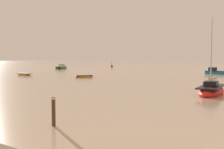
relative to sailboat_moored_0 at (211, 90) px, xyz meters
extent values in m
ellipsoid|color=red|center=(0.00, 0.01, -0.09)|extent=(2.48, 6.53, 1.10)
cube|color=black|center=(0.00, 0.01, 0.35)|extent=(2.21, 5.56, 0.11)
cube|color=black|center=(0.02, -0.31, 0.66)|extent=(1.21, 1.62, 0.40)
cylinder|color=#B7BABF|center=(0.04, -0.57, 3.49)|extent=(0.11, 0.11, 6.06)
cylinder|color=beige|center=(-0.06, 0.80, 1.07)|extent=(0.50, 3.52, 0.22)
ellipsoid|color=orange|center=(-23.67, 9.94, -0.20)|extent=(2.71, 3.24, 0.50)
cube|color=#33383F|center=(-23.67, 9.94, 0.02)|extent=(2.55, 3.02, 0.07)
cube|color=#33383F|center=(-23.67, 9.94, -0.06)|extent=(0.92, 0.72, 0.05)
ellipsoid|color=gold|center=(-36.70, 7.38, -0.18)|extent=(3.81, 1.40, 0.60)
cube|color=#33383F|center=(-36.70, 7.38, 0.08)|extent=(3.51, 1.37, 0.08)
cube|color=#33383F|center=(-36.70, 7.38, -0.01)|extent=(0.27, 1.17, 0.06)
cube|color=#197084|center=(-6.47, 32.48, -0.08)|extent=(5.09, 3.45, 0.93)
cone|color=#197084|center=(-8.78, 33.33, -0.08)|extent=(2.02, 2.25, 1.86)
cube|color=black|center=(-6.52, 32.50, 0.27)|extent=(5.20, 3.53, 0.10)
cube|color=black|center=(-7.53, 32.87, 0.74)|extent=(1.57, 1.76, 0.72)
cube|color=#384751|center=(-8.06, 33.06, 0.79)|extent=(0.72, 1.41, 0.57)
cube|color=#23602D|center=(-54.76, 35.17, -0.04)|extent=(4.91, 5.95, 1.10)
cone|color=#23602D|center=(-56.31, 37.64, -0.04)|extent=(2.79, 2.64, 2.20)
cube|color=silver|center=(-54.80, 35.22, 0.37)|extent=(5.02, 6.08, 0.12)
cube|color=silver|center=(-55.47, 36.30, 0.94)|extent=(2.18, 2.05, 0.85)
cube|color=#384751|center=(-55.82, 36.86, 1.00)|extent=(1.57, 1.14, 0.68)
cube|color=black|center=(-53.32, 32.86, 0.13)|extent=(0.55, 0.52, 0.78)
cylinder|color=red|center=(-51.96, 60.01, -0.14)|extent=(0.90, 0.90, 0.70)
cone|color=red|center=(-51.96, 60.01, 0.56)|extent=(0.72, 0.72, 0.70)
cylinder|color=black|center=(-51.96, 60.01, 1.36)|extent=(0.10, 0.10, 0.90)
cylinder|color=#4A3323|center=(-3.37, -16.18, 0.30)|extent=(0.18, 0.18, 1.52)
cylinder|color=silver|center=(-3.37, -16.18, 1.00)|extent=(0.22, 0.22, 0.08)
camera|label=1|loc=(5.78, -24.70, 2.86)|focal=41.70mm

